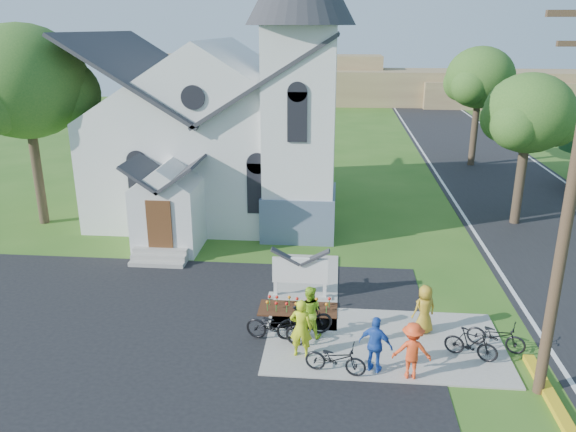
# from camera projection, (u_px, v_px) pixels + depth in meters

# --- Properties ---
(ground) EXTENTS (120.00, 120.00, 0.00)m
(ground) POSITION_uv_depth(u_px,v_px,m) (333.00, 350.00, 16.35)
(ground) COLOR #315F1B
(ground) RESTS_ON ground
(parking_lot) EXTENTS (20.00, 16.00, 0.02)m
(parking_lot) POSITION_uv_depth(u_px,v_px,m) (71.00, 377.00, 15.06)
(parking_lot) COLOR black
(parking_lot) RESTS_ON ground
(road) EXTENTS (8.00, 90.00, 0.02)m
(road) POSITION_uv_depth(u_px,v_px,m) (527.00, 205.00, 29.64)
(road) COLOR black
(road) RESTS_ON ground
(sidewalk) EXTENTS (7.00, 4.00, 0.05)m
(sidewalk) POSITION_uv_depth(u_px,v_px,m) (384.00, 342.00, 16.69)
(sidewalk) COLOR gray
(sidewalk) RESTS_ON ground
(church) EXTENTS (12.35, 12.00, 13.00)m
(church) POSITION_uv_depth(u_px,v_px,m) (226.00, 108.00, 26.92)
(church) COLOR white
(church) RESTS_ON ground
(church_sign) EXTENTS (2.20, 0.40, 1.70)m
(church_sign) POSITION_uv_depth(u_px,v_px,m) (300.00, 271.00, 19.14)
(church_sign) COLOR gray
(church_sign) RESTS_ON ground
(flower_bed) EXTENTS (2.60, 1.10, 0.07)m
(flower_bed) POSITION_uv_depth(u_px,v_px,m) (298.00, 309.00, 18.61)
(flower_bed) COLOR #381D0F
(flower_bed) RESTS_ON ground
(utility_pole) EXTENTS (3.45, 0.28, 10.00)m
(utility_pole) POSITION_uv_depth(u_px,v_px,m) (575.00, 191.00, 12.74)
(utility_pole) COLOR #413020
(utility_pole) RESTS_ON ground
(tree_lot_corner) EXTENTS (5.60, 5.60, 9.15)m
(tree_lot_corner) POSITION_uv_depth(u_px,v_px,m) (24.00, 82.00, 24.88)
(tree_lot_corner) COLOR #392C1F
(tree_lot_corner) RESTS_ON ground
(tree_road_near) EXTENTS (4.00, 4.00, 7.05)m
(tree_road_near) POSITION_uv_depth(u_px,v_px,m) (529.00, 114.00, 25.27)
(tree_road_near) COLOR #392C1F
(tree_road_near) RESTS_ON ground
(tree_road_mid) EXTENTS (4.40, 4.40, 7.80)m
(tree_road_mid) POSITION_uv_depth(u_px,v_px,m) (480.00, 78.00, 36.37)
(tree_road_mid) COLOR #392C1F
(tree_road_mid) RESTS_ON ground
(distant_hills) EXTENTS (61.00, 10.00, 5.60)m
(distant_hills) POSITION_uv_depth(u_px,v_px,m) (368.00, 85.00, 68.51)
(distant_hills) COLOR #7F6447
(distant_hills) RESTS_ON ground
(cyclist_0) EXTENTS (0.68, 0.48, 1.75)m
(cyclist_0) POSITION_uv_depth(u_px,v_px,m) (301.00, 328.00, 15.72)
(cyclist_0) COLOR #C0D218
(cyclist_0) RESTS_ON sidewalk
(bike_0) EXTENTS (2.00, 1.10, 1.00)m
(bike_0) POSITION_uv_depth(u_px,v_px,m) (276.00, 326.00, 16.55)
(bike_0) COLOR black
(bike_0) RESTS_ON sidewalk
(cyclist_1) EXTENTS (0.85, 0.69, 1.63)m
(cyclist_1) POSITION_uv_depth(u_px,v_px,m) (309.00, 312.00, 16.75)
(cyclist_1) COLOR #A6DD29
(cyclist_1) RESTS_ON sidewalk
(bike_1) EXTENTS (1.83, 1.18, 1.07)m
(bike_1) POSITION_uv_depth(u_px,v_px,m) (305.00, 321.00, 16.79)
(bike_1) COLOR black
(bike_1) RESTS_ON sidewalk
(cyclist_2) EXTENTS (1.03, 0.74, 1.62)m
(cyclist_2) POSITION_uv_depth(u_px,v_px,m) (376.00, 345.00, 15.02)
(cyclist_2) COLOR blue
(cyclist_2) RESTS_ON sidewalk
(bike_2) EXTENTS (1.75, 0.88, 0.88)m
(bike_2) POSITION_uv_depth(u_px,v_px,m) (336.00, 358.00, 15.06)
(bike_2) COLOR black
(bike_2) RESTS_ON sidewalk
(cyclist_3) EXTENTS (1.05, 0.63, 1.59)m
(cyclist_3) POSITION_uv_depth(u_px,v_px,m) (412.00, 351.00, 14.77)
(cyclist_3) COLOR #FF491C
(cyclist_3) RESTS_ON sidewalk
(bike_3) EXTENTS (1.53, 0.98, 0.90)m
(bike_3) POSITION_uv_depth(u_px,v_px,m) (471.00, 344.00, 15.74)
(bike_3) COLOR black
(bike_3) RESTS_ON sidewalk
(cyclist_4) EXTENTS (0.89, 0.76, 1.55)m
(cyclist_4) POSITION_uv_depth(u_px,v_px,m) (424.00, 309.00, 16.98)
(cyclist_4) COLOR #AE8820
(cyclist_4) RESTS_ON sidewalk
(bike_4) EXTENTS (1.74, 1.19, 0.87)m
(bike_4) POSITION_uv_depth(u_px,v_px,m) (496.00, 335.00, 16.19)
(bike_4) COLOR black
(bike_4) RESTS_ON sidewalk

